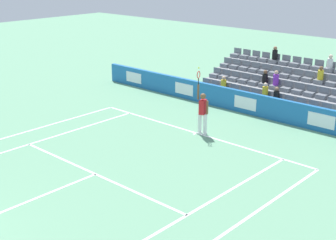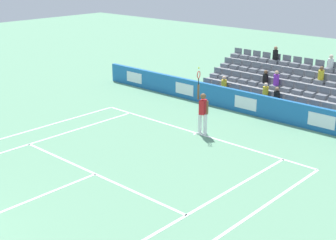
{
  "view_description": "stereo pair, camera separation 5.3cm",
  "coord_description": "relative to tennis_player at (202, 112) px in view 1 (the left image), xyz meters",
  "views": [
    {
      "loc": [
        -11.88,
        2.93,
        7.02
      ],
      "look_at": [
        -0.12,
        -9.96,
        1.1
      ],
      "focal_mm": 51.02,
      "sensor_mm": 36.0,
      "label": 1
    },
    {
      "loc": [
        -11.92,
        2.9,
        7.02
      ],
      "look_at": [
        -0.12,
        -9.96,
        1.1
      ],
      "focal_mm": 51.02,
      "sensor_mm": 36.0,
      "label": 2
    }
  ],
  "objects": [
    {
      "name": "line_baseline",
      "position": [
        0.24,
        0.07,
        -0.99
      ],
      "size": [
        10.97,
        0.1,
        0.01
      ],
      "primitive_type": "cube",
      "color": "white",
      "rests_on": "ground"
    },
    {
      "name": "line_service",
      "position": [
        0.24,
        5.56,
        -0.99
      ],
      "size": [
        8.23,
        0.1,
        0.01
      ],
      "primitive_type": "cube",
      "color": "white",
      "rests_on": "ground"
    },
    {
      "name": "line_centre_service",
      "position": [
        0.24,
        8.76,
        -0.99
      ],
      "size": [
        0.1,
        6.4,
        0.01
      ],
      "primitive_type": "cube",
      "color": "white",
      "rests_on": "ground"
    },
    {
      "name": "line_singles_sideline_left",
      "position": [
        4.36,
        6.01,
        -0.99
      ],
      "size": [
        0.1,
        11.89,
        0.01
      ],
      "primitive_type": "cube",
      "color": "white",
      "rests_on": "ground"
    },
    {
      "name": "line_singles_sideline_right",
      "position": [
        -3.87,
        6.01,
        -0.99
      ],
      "size": [
        0.1,
        11.89,
        0.01
      ],
      "primitive_type": "cube",
      "color": "white",
      "rests_on": "ground"
    },
    {
      "name": "line_doubles_sideline_left",
      "position": [
        5.73,
        6.01,
        -0.99
      ],
      "size": [
        0.1,
        11.89,
        0.01
      ],
      "primitive_type": "cube",
      "color": "white",
      "rests_on": "ground"
    },
    {
      "name": "line_doubles_sideline_right",
      "position": [
        -5.24,
        6.01,
        -0.99
      ],
      "size": [
        0.1,
        11.89,
        0.01
      ],
      "primitive_type": "cube",
      "color": "white",
      "rests_on": "ground"
    },
    {
      "name": "line_centre_mark",
      "position": [
        0.24,
        0.17,
        -0.99
      ],
      "size": [
        0.1,
        0.2,
        0.01
      ],
      "primitive_type": "cube",
      "color": "white",
      "rests_on": "ground"
    },
    {
      "name": "sponsor_barrier",
      "position": [
        0.24,
        -3.68,
        -0.47
      ],
      "size": [
        19.07,
        0.22,
        1.05
      ],
      "color": "#1E66AD",
      "rests_on": "ground"
    },
    {
      "name": "tennis_player",
      "position": [
        0.0,
        0.0,
        0.0
      ],
      "size": [
        0.54,
        0.41,
        2.85
      ],
      "color": "white",
      "rests_on": "ground"
    },
    {
      "name": "stadium_stand",
      "position": [
        0.23,
        -6.62,
        -0.31
      ],
      "size": [
        7.44,
        3.8,
        2.62
      ],
      "color": "gray",
      "rests_on": "ground"
    }
  ]
}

